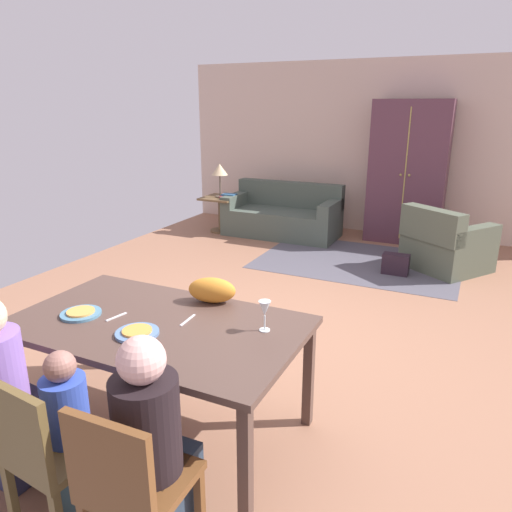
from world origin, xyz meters
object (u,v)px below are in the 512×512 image
object	(u,v)px
person_man	(6,398)
book_lower	(227,197)
dining_table	(157,332)
armoire	(408,173)
dining_chair_child	(45,448)
handbag	(396,264)
person_woman	(154,452)
plate_near_man	(81,314)
plate_near_child	(137,333)
armchair	(445,245)
wine_glass	(265,310)
side_table	(221,209)
table_lamp	(220,171)
cat	(212,290)
book_upper	(229,195)
person_child	(75,437)
couch	(283,216)
dining_chair_woman	(129,482)

from	to	relation	value
person_man	book_lower	distance (m)	5.46
dining_table	armoire	xyz separation A→B (m)	(0.66, 5.33, 0.36)
dining_chair_child	handbag	bearing A→B (deg)	79.40
dining_chair_child	person_woman	world-z (taller)	person_woman
plate_near_man	dining_chair_child	distance (m)	0.94
dining_chair_child	armoire	xyz separation A→B (m)	(0.67, 6.20, 0.56)
plate_near_child	armchair	world-z (taller)	armchair
wine_glass	dining_table	bearing A→B (deg)	-164.31
side_table	person_man	bearing A→B (deg)	-72.49
dining_table	dining_chair_child	size ratio (longest dim) A/B	2.05
armchair	table_lamp	world-z (taller)	table_lamp
wine_glass	dining_chair_child	distance (m)	1.30
plate_near_man	handbag	world-z (taller)	plate_near_man
wine_glass	armchair	distance (m)	4.06
cat	table_lamp	world-z (taller)	table_lamp
plate_near_man	wine_glass	xyz separation A→B (m)	(1.13, 0.30, 0.12)
book_upper	dining_chair_child	bearing A→B (deg)	-70.02
dining_chair_child	book_upper	xyz separation A→B (m)	(-2.00, 5.50, 0.13)
plate_near_man	cat	xyz separation A→B (m)	(0.64, 0.53, 0.08)
dining_table	handbag	world-z (taller)	dining_table
dining_table	side_table	bearing A→B (deg)	115.17
person_child	handbag	size ratio (longest dim) A/B	2.89
plate_near_man	couch	xyz separation A→B (m)	(-0.66, 4.96, -0.47)
dining_chair_woman	armoire	world-z (taller)	armoire
armchair	handbag	distance (m)	0.72
dining_table	plate_near_man	size ratio (longest dim) A/B	7.12
person_child	person_woman	distance (m)	0.49
plate_near_man	dining_chair_child	size ratio (longest dim) A/B	0.29
person_man	wine_glass	bearing A→B (deg)	37.93
table_lamp	book_upper	world-z (taller)	table_lamp
person_man	book_lower	xyz separation A→B (m)	(-1.52, 5.25, 0.08)
dining_chair_woman	handbag	xyz separation A→B (m)	(0.35, 4.56, -0.36)
book_lower	dining_table	bearing A→B (deg)	-66.23
dining_chair_woman	book_lower	xyz separation A→B (m)	(-2.49, 5.42, 0.10)
armoire	dining_table	bearing A→B (deg)	-97.08
side_table	book_lower	distance (m)	0.27
wine_glass	person_man	size ratio (longest dim) A/B	0.17
plate_near_man	wine_glass	bearing A→B (deg)	14.86
dining_chair_child	plate_near_man	bearing A→B (deg)	122.55
dining_chair_woman	table_lamp	distance (m)	6.08
dining_table	handbag	xyz separation A→B (m)	(0.84, 3.68, -0.56)
wine_glass	table_lamp	world-z (taller)	table_lamp
book_lower	person_man	bearing A→B (deg)	-73.89
couch	book_lower	bearing A→B (deg)	-161.14
plate_near_man	book_upper	bearing A→B (deg)	107.75
side_table	dining_chair_child	bearing A→B (deg)	-68.54
armoire	book_lower	bearing A→B (deg)	-163.66
person_child	armoire	bearing A→B (deg)	83.77
table_lamp	couch	bearing A→B (deg)	14.38
wine_glass	couch	distance (m)	5.02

